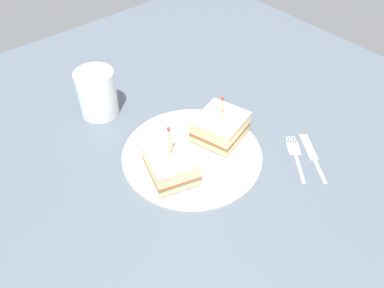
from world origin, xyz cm
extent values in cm
cube|color=#4C5660|center=(0.00, 0.00, -1.00)|extent=(117.48, 117.48, 2.00)
cylinder|color=silver|center=(0.00, 0.00, 0.46)|extent=(26.07, 26.07, 0.92)
cube|color=beige|center=(-7.06, 0.48, 1.48)|extent=(11.04, 10.47, 1.12)
cube|color=#478438|center=(-7.06, 0.48, 2.24)|extent=(11.04, 10.47, 0.40)
cube|color=red|center=(-7.06, 0.48, 2.69)|extent=(11.04, 10.47, 0.50)
cube|color=#EFE093|center=(-7.06, 0.48, 3.59)|extent=(11.04, 10.47, 1.29)
cube|color=beige|center=(-7.06, 0.48, 4.79)|extent=(11.04, 10.47, 1.12)
cylinder|color=tan|center=(-7.06, 0.48, 7.31)|extent=(0.30, 0.30, 5.03)
sphere|color=red|center=(-7.06, 0.48, 9.83)|extent=(0.70, 0.70, 0.70)
cube|color=beige|center=(6.20, 1.55, 1.47)|extent=(9.94, 10.97, 1.12)
cube|color=#478438|center=(6.20, 1.55, 2.23)|extent=(9.94, 10.97, 0.40)
cube|color=red|center=(6.20, 1.55, 2.68)|extent=(9.94, 10.97, 0.50)
cube|color=#EFE093|center=(6.20, 1.55, 3.57)|extent=(9.94, 10.97, 1.29)
cube|color=beige|center=(6.20, 1.55, 4.78)|extent=(9.94, 10.97, 1.12)
cylinder|color=tan|center=(6.20, 1.55, 8.02)|extent=(0.30, 0.30, 6.50)
sphere|color=red|center=(6.20, 1.55, 11.27)|extent=(0.70, 0.70, 0.70)
cylinder|color=beige|center=(6.31, -22.14, 3.06)|extent=(6.87, 6.87, 6.13)
cylinder|color=white|center=(6.31, -22.14, 4.88)|extent=(7.80, 7.80, 9.75)
cube|color=silver|center=(-12.56, 15.25, 0.18)|extent=(4.94, 5.89, 0.35)
cube|color=silver|center=(-15.93, 11.10, 0.18)|extent=(3.98, 4.18, 0.35)
cube|color=silver|center=(-17.89, 9.86, 0.18)|extent=(1.40, 1.67, 0.35)
cube|color=silver|center=(-17.51, 9.55, 0.18)|extent=(1.40, 1.67, 0.35)
cube|color=silver|center=(-17.12, 9.23, 0.18)|extent=(1.40, 1.67, 0.35)
cube|color=silver|center=(-16.73, 8.92, 0.18)|extent=(1.40, 1.67, 0.35)
cube|color=silver|center=(-15.26, 17.38, 0.18)|extent=(4.72, 6.54, 0.35)
cube|color=silver|center=(-18.39, 12.80, 0.18)|extent=(5.18, 6.63, 0.24)
camera|label=1|loc=(33.80, 39.67, 53.14)|focal=37.23mm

